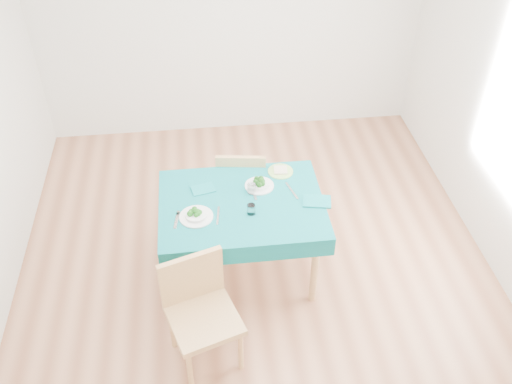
{
  "coord_description": "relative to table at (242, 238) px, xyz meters",
  "views": [
    {
      "loc": [
        -0.39,
        -3.32,
        3.61
      ],
      "look_at": [
        0.0,
        0.0,
        0.85
      ],
      "focal_mm": 40.0,
      "sensor_mm": 36.0,
      "label": 1
    }
  ],
  "objects": [
    {
      "name": "bowl_near",
      "position": [
        -0.35,
        -0.13,
        0.42
      ],
      "size": [
        0.25,
        0.25,
        0.08
      ],
      "primitive_type": null,
      "color": "white",
      "rests_on": "table"
    },
    {
      "name": "bread_slice",
      "position": [
        0.36,
        0.35,
        0.4
      ],
      "size": [
        0.11,
        0.11,
        0.02
      ],
      "primitive_type": "cube",
      "rotation": [
        0.0,
        0.0,
        -0.08
      ],
      "color": "beige",
      "rests_on": "side_plate"
    },
    {
      "name": "knife_far",
      "position": [
        0.41,
        0.1,
        0.38
      ],
      "size": [
        0.08,
        0.22,
        0.0
      ],
      "primitive_type": "cube",
      "rotation": [
        0.0,
        0.0,
        0.27
      ],
      "color": "silver",
      "rests_on": "table"
    },
    {
      "name": "napkin_far",
      "position": [
        0.58,
        -0.06,
        0.39
      ],
      "size": [
        0.24,
        0.19,
        0.01
      ],
      "primitive_type": "cube",
      "rotation": [
        0.0,
        0.0,
        -0.2
      ],
      "color": "#0D696D",
      "rests_on": "table"
    },
    {
      "name": "side_plate",
      "position": [
        0.36,
        0.35,
        0.38
      ],
      "size": [
        0.21,
        0.21,
        0.01
      ],
      "primitive_type": "cylinder",
      "color": "#9BCC63",
      "rests_on": "table"
    },
    {
      "name": "tumbler_center",
      "position": [
        0.09,
        0.11,
        0.42
      ],
      "size": [
        0.06,
        0.06,
        0.08
      ],
      "primitive_type": "cylinder",
      "color": "white",
      "rests_on": "table"
    },
    {
      "name": "chair_near",
      "position": [
        -0.35,
        -0.82,
        0.19
      ],
      "size": [
        0.59,
        0.62,
        1.15
      ],
      "primitive_type": "cube",
      "rotation": [
        0.0,
        0.0,
        0.32
      ],
      "color": "tan",
      "rests_on": "ground"
    },
    {
      "name": "table",
      "position": [
        0.0,
        0.0,
        0.0
      ],
      "size": [
        1.26,
        0.96,
        0.76
      ],
      "primitive_type": "cube",
      "color": "#095E63",
      "rests_on": "ground"
    },
    {
      "name": "fork_far",
      "position": [
        0.11,
        0.1,
        0.38
      ],
      "size": [
        0.04,
        0.17,
        0.0
      ],
      "primitive_type": "cube",
      "rotation": [
        0.0,
        0.0,
        0.08
      ],
      "color": "silver",
      "rests_on": "table"
    },
    {
      "name": "knife_near",
      "position": [
        -0.19,
        -0.13,
        0.38
      ],
      "size": [
        0.04,
        0.2,
        0.0
      ],
      "primitive_type": "cube",
      "rotation": [
        0.0,
        0.0,
        -0.13
      ],
      "color": "silver",
      "rests_on": "table"
    },
    {
      "name": "tumbler_side",
      "position": [
        0.06,
        -0.13,
        0.42
      ],
      "size": [
        0.06,
        0.06,
        0.08
      ],
      "primitive_type": "cylinder",
      "color": "white",
      "rests_on": "table"
    },
    {
      "name": "fork_near",
      "position": [
        -0.5,
        -0.15,
        0.38
      ],
      "size": [
        0.05,
        0.18,
        0.0
      ],
      "primitive_type": "cube",
      "rotation": [
        0.0,
        0.0,
        -0.16
      ],
      "color": "silver",
      "rests_on": "table"
    },
    {
      "name": "chair_far",
      "position": [
        0.07,
        0.66,
        0.14
      ],
      "size": [
        0.48,
        0.51,
        1.04
      ],
      "primitive_type": "cube",
      "rotation": [
        0.0,
        0.0,
        3.0
      ],
      "color": "tan",
      "rests_on": "ground"
    },
    {
      "name": "room_shell",
      "position": [
        0.11,
        0.01,
        0.97
      ],
      "size": [
        4.02,
        4.52,
        2.73
      ],
      "color": "brown",
      "rests_on": "ground"
    },
    {
      "name": "napkin_near",
      "position": [
        -0.29,
        0.19,
        0.38
      ],
      "size": [
        0.2,
        0.16,
        0.01
      ],
      "primitive_type": "cube",
      "rotation": [
        0.0,
        0.0,
        0.24
      ],
      "color": "#0D696D",
      "rests_on": "table"
    },
    {
      "name": "bowl_far",
      "position": [
        0.16,
        0.18,
        0.41
      ],
      "size": [
        0.23,
        0.23,
        0.07
      ],
      "primitive_type": null,
      "color": "white",
      "rests_on": "table"
    }
  ]
}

